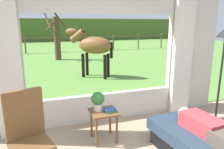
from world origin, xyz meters
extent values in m
cube|color=beige|center=(2.02, 2.26, 1.27)|extent=(1.15, 0.12, 2.55)
cube|color=beige|center=(0.00, 2.26, 0.28)|extent=(2.90, 0.12, 0.55)
cube|color=beige|center=(0.00, 2.26, 2.33)|extent=(2.90, 0.12, 0.45)
cube|color=silver|center=(-1.69, 2.12, 1.20)|extent=(0.44, 0.10, 2.40)
cube|color=silver|center=(1.69, 2.12, 1.20)|extent=(0.44, 0.10, 2.40)
cube|color=#568438|center=(0.00, 13.16, 0.01)|extent=(36.00, 21.68, 0.02)
cube|color=#485E29|center=(0.00, 23.00, 1.20)|extent=(36.00, 2.00, 2.40)
cube|color=#233342|center=(0.94, 0.44, 0.33)|extent=(1.06, 1.78, 0.18)
cube|color=#B23338|center=(0.94, 0.59, 0.53)|extent=(0.40, 0.63, 0.22)
sphere|color=tan|center=(0.94, 0.97, 0.53)|extent=(0.20, 0.20, 0.20)
cube|color=brown|center=(-1.36, 0.92, 0.44)|extent=(0.60, 0.60, 0.06)
cube|color=brown|center=(-1.42, 1.12, 0.78)|extent=(0.48, 0.20, 0.68)
cylinder|color=brown|center=(-1.24, 1.15, 0.24)|extent=(0.04, 0.04, 0.38)
cube|color=brown|center=(-0.25, 1.49, 0.51)|extent=(0.44, 0.44, 0.03)
cylinder|color=brown|center=(-0.42, 1.32, 0.24)|extent=(0.04, 0.04, 0.49)
cylinder|color=brown|center=(-0.08, 1.32, 0.24)|extent=(0.04, 0.04, 0.49)
cylinder|color=brown|center=(-0.42, 1.66, 0.24)|extent=(0.04, 0.04, 0.49)
cylinder|color=brown|center=(-0.08, 1.66, 0.24)|extent=(0.04, 0.04, 0.49)
cylinder|color=silver|center=(-0.33, 1.55, 0.58)|extent=(0.14, 0.14, 0.12)
sphere|color=#2D6B2D|center=(-0.33, 1.55, 0.73)|extent=(0.22, 0.22, 0.22)
cube|color=#337247|center=(-0.16, 1.43, 0.54)|extent=(0.16, 0.14, 0.03)
cube|color=#23478C|center=(-0.16, 1.43, 0.57)|extent=(0.19, 0.13, 0.03)
cylinder|color=black|center=(1.83, 1.20, 0.01)|extent=(0.28, 0.28, 0.03)
cylinder|color=black|center=(1.83, 1.20, 0.85)|extent=(0.04, 0.04, 1.69)
ellipsoid|color=brown|center=(0.70, 5.64, 1.17)|extent=(1.32, 1.21, 0.60)
cylinder|color=brown|center=(0.17, 6.07, 1.48)|extent=(0.63, 0.58, 0.53)
ellipsoid|color=brown|center=(-0.02, 6.21, 1.63)|extent=(0.50, 0.45, 0.24)
cube|color=black|center=(0.23, 6.02, 1.51)|extent=(0.39, 0.33, 0.32)
cylinder|color=black|center=(1.17, 5.27, 1.02)|extent=(0.14, 0.14, 0.55)
cylinder|color=black|center=(0.27, 5.78, 0.45)|extent=(0.11, 0.11, 0.85)
cylinder|color=black|center=(0.47, 6.03, 0.45)|extent=(0.11, 0.11, 0.85)
cylinder|color=black|center=(0.93, 5.26, 0.45)|extent=(0.11, 0.11, 0.85)
cylinder|color=black|center=(1.13, 5.51, 0.45)|extent=(0.11, 0.11, 0.85)
cylinder|color=#4C3823|center=(-0.24, 9.95, 1.14)|extent=(0.32, 0.32, 2.23)
cylinder|color=#47331E|center=(-0.69, 9.84, 2.12)|extent=(0.34, 1.05, 0.95)
cylinder|color=#47331E|center=(-0.22, 9.50, 2.27)|extent=(0.82, 0.12, 1.10)
cylinder|color=#47331E|center=(-0.57, 10.09, 1.74)|extent=(0.46, 0.93, 0.52)
cylinder|color=brown|center=(-2.00, 13.11, 0.57)|extent=(0.10, 0.10, 1.10)
cylinder|color=brown|center=(0.00, 13.11, 0.57)|extent=(0.10, 0.10, 1.10)
cylinder|color=brown|center=(2.00, 13.11, 0.57)|extent=(0.10, 0.10, 1.10)
cylinder|color=brown|center=(4.00, 13.11, 0.57)|extent=(0.10, 0.10, 1.10)
cylinder|color=brown|center=(6.00, 13.11, 0.57)|extent=(0.10, 0.10, 1.10)
cylinder|color=brown|center=(8.00, 13.11, 0.57)|extent=(0.10, 0.10, 1.10)
cube|color=brown|center=(0.00, 13.11, 0.97)|extent=(16.00, 0.06, 0.08)
camera|label=1|loc=(-1.18, -1.63, 1.93)|focal=34.10mm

